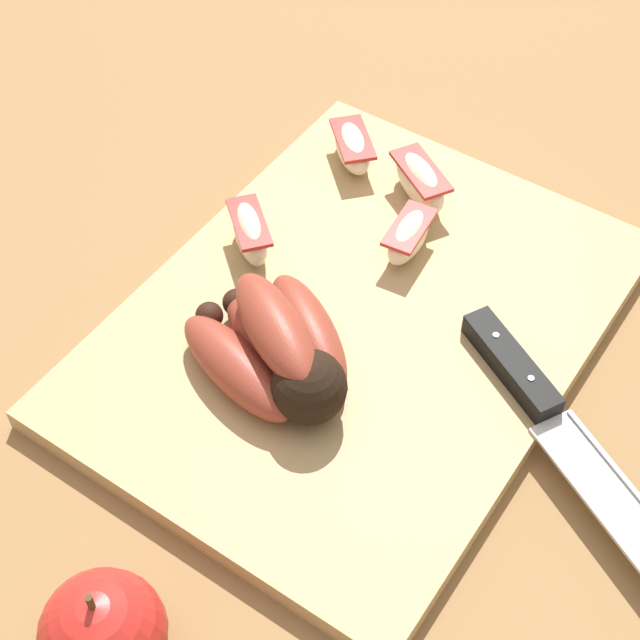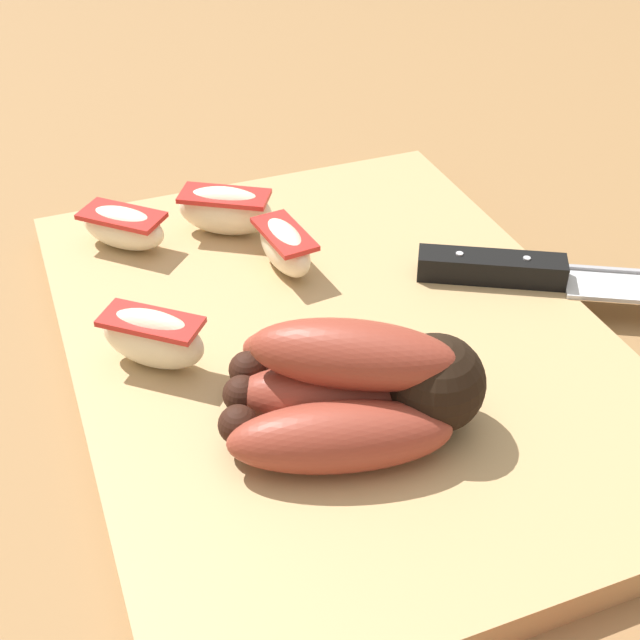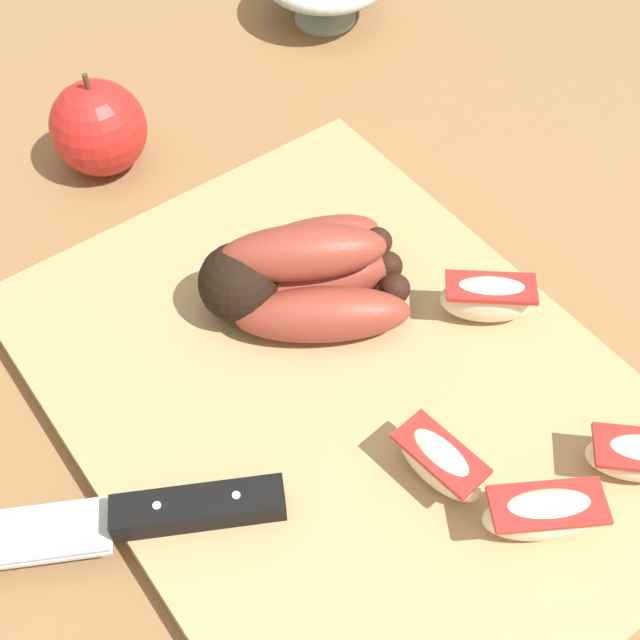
{
  "view_description": "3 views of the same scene",
  "coord_description": "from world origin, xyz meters",
  "views": [
    {
      "loc": [
        0.43,
        0.26,
        0.61
      ],
      "look_at": [
        0.03,
        -0.01,
        0.04
      ],
      "focal_mm": 55.67,
      "sensor_mm": 36.0,
      "label": 1
    },
    {
      "loc": [
        0.39,
        -0.16,
        0.35
      ],
      "look_at": [
        0.01,
        -0.01,
        0.05
      ],
      "focal_mm": 48.32,
      "sensor_mm": 36.0,
      "label": 2
    },
    {
      "loc": [
        -0.23,
        0.2,
        0.48
      ],
      "look_at": [
        0.03,
        0.0,
        0.06
      ],
      "focal_mm": 47.18,
      "sensor_mm": 36.0,
      "label": 3
    }
  ],
  "objects": [
    {
      "name": "cutting_board",
      "position": [
        0.0,
        0.01,
        0.01
      ],
      "size": [
        0.43,
        0.33,
        0.02
      ],
      "primitive_type": "cube",
      "color": "tan",
      "rests_on": "ground_plane"
    },
    {
      "name": "banana_bunch",
      "position": [
        0.08,
        -0.01,
        0.05
      ],
      "size": [
        0.14,
        0.15,
        0.07
      ],
      "color": "black",
      "rests_on": "cutting_board"
    },
    {
      "name": "apple_wedge_middle",
      "position": [
        -0.01,
        -0.11,
        0.04
      ],
      "size": [
        0.06,
        0.07,
        0.04
      ],
      "color": "#F4E5C1",
      "rests_on": "cutting_board"
    },
    {
      "name": "whole_apple",
      "position": [
        0.3,
        0.02,
        0.04
      ],
      "size": [
        0.08,
        0.08,
        0.09
      ],
      "color": "red",
      "rests_on": "ground_plane"
    },
    {
      "name": "apple_wedge_near",
      "position": [
        -0.14,
        -0.02,
        0.04
      ],
      "size": [
        0.06,
        0.07,
        0.04
      ],
      "color": "#F4E5C1",
      "rests_on": "cutting_board"
    },
    {
      "name": "apple_wedge_extra",
      "position": [
        -0.08,
        -0.0,
        0.04
      ],
      "size": [
        0.06,
        0.03,
        0.03
      ],
      "color": "#F4E5C1",
      "rests_on": "cutting_board"
    },
    {
      "name": "ground_plane",
      "position": [
        0.0,
        0.0,
        0.0
      ],
      "size": [
        6.0,
        6.0,
        0.0
      ],
      "primitive_type": "plane",
      "color": "olive"
    },
    {
      "name": "chefs_knife",
      "position": [
        0.0,
        0.17,
        0.03
      ],
      "size": [
        0.16,
        0.26,
        0.02
      ],
      "color": "silver",
      "rests_on": "cutting_board"
    },
    {
      "name": "apple_wedge_far",
      "position": [
        -0.15,
        -0.1,
        0.04
      ],
      "size": [
        0.06,
        0.07,
        0.03
      ],
      "color": "#F4E5C1",
      "rests_on": "cutting_board"
    }
  ]
}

